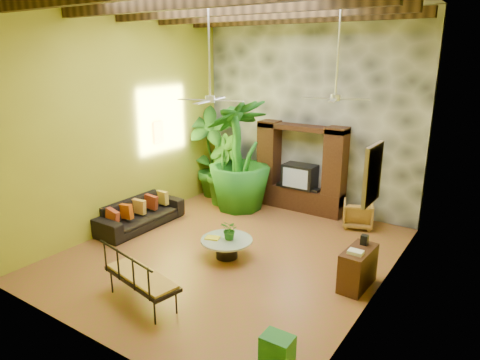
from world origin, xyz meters
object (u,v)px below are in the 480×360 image
Objects in this scene: ceiling_fan_back at (336,87)px; coffee_table at (227,246)px; sofa at (139,213)px; tall_plant_b at (221,170)px; ceiling_fan_front at (210,88)px; iron_bench at (138,276)px; wicker_armchair at (358,214)px; side_console at (358,268)px; entertainment_center at (300,174)px; tall_plant_c at (239,155)px; tall_plant_a at (210,153)px; green_bin at (277,348)px.

coffee_table is at bearing -136.50° from ceiling_fan_back.
sofa is 1.20× the size of tall_plant_b.
sofa is at bearing 172.80° from ceiling_fan_front.
tall_plant_b is (-3.62, 1.18, -2.46)m from ceiling_fan_back.
ceiling_fan_back is 1.16× the size of iron_bench.
ceiling_fan_front is at bearing -152.51° from coffee_table.
ceiling_fan_front reaches higher than wicker_armchair.
iron_bench reaches higher than wicker_armchair.
side_console is (5.30, 0.19, 0.03)m from sofa.
wicker_armchair is (4.37, 2.89, -0.01)m from sofa.
sofa is at bearing -163.11° from ceiling_fan_back.
wicker_armchair is at bearing -10.99° from entertainment_center.
ceiling_fan_back is at bearing -73.33° from sofa.
ceiling_fan_front is at bearing -93.24° from entertainment_center.
ceiling_fan_back is at bearing 75.68° from iron_bench.
iron_bench reaches higher than sofa.
entertainment_center is 3.48m from coffee_table.
sofa reaches higher than wicker_armchair.
tall_plant_b is at bearing 156.45° from side_console.
wicker_armchair is at bearing 9.43° from tall_plant_c.
green_bin is at bearing -45.09° from tall_plant_a.
sofa is (-2.45, 0.31, -3.07)m from ceiling_fan_front.
tall_plant_b reaches higher than green_bin.
ceiling_fan_back is at bearing 136.11° from side_console.
wicker_armchair is 3.50m from coffee_table.
coffee_table is at bearing 138.03° from green_bin.
ceiling_fan_front is 3.94m from sofa.
tall_plant_a is (0.00, 2.78, 0.96)m from sofa.
wicker_armchair is 4.48m from tall_plant_a.
tall_plant_a is at bearing -170.36° from entertainment_center.
green_bin is (5.06, -5.07, -1.11)m from tall_plant_a.
tall_plant_b is at bearing -25.94° from tall_plant_a.
ceiling_fan_back is 4.97m from tall_plant_a.
ceiling_fan_back is at bearing 43.50° from coffee_table.
sofa is 2.94m from tall_plant_c.
green_bin is at bearing -77.33° from ceiling_fan_back.
ceiling_fan_front and ceiling_fan_back have the same top height.
tall_plant_b is 5.23m from iron_bench.
iron_bench is at bearing -68.84° from tall_plant_b.
coffee_table is at bearing -61.10° from tall_plant_c.
ceiling_fan_back reaches higher than tall_plant_c.
sofa is 2.71m from coffee_table.
tall_plant_a reaches higher than iron_bench.
coffee_table reaches higher than green_bin.
side_console is (5.30, -2.59, -0.94)m from tall_plant_a.
entertainment_center is at bearing 129.57° from ceiling_fan_back.
wicker_armchair is 0.24× the size of tall_plant_c.
green_bin is at bearing 77.63° from wicker_armchair.
tall_plant_a reaches higher than green_bin.
tall_plant_c reaches higher than tall_plant_b.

